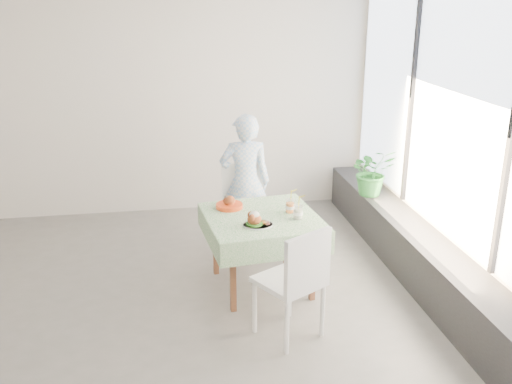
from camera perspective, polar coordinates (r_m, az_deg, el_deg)
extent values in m
plane|color=#615E5C|center=(5.48, -12.01, -11.13)|extent=(6.00, 6.00, 0.00)
cube|color=silver|center=(7.37, -12.12, 8.38)|extent=(6.00, 0.02, 2.80)
cube|color=silver|center=(2.63, -15.94, -12.03)|extent=(6.00, 0.02, 2.80)
cube|color=silver|center=(5.60, 19.25, 4.37)|extent=(0.02, 5.00, 2.80)
cube|color=#D1E0F9|center=(5.53, 19.25, 6.86)|extent=(0.01, 4.80, 2.18)
cube|color=black|center=(5.89, 16.30, -6.54)|extent=(0.40, 4.80, 0.50)
cube|color=brown|center=(5.41, 0.61, -2.73)|extent=(0.99, 0.99, 0.04)
cube|color=white|center=(5.40, 0.61, -2.47)|extent=(1.15, 1.15, 0.01)
cube|color=white|center=(6.21, -1.13, -1.94)|extent=(0.48, 0.48, 0.04)
cube|color=white|center=(6.32, -1.34, 0.85)|extent=(0.46, 0.06, 0.46)
cube|color=white|center=(4.74, 3.31, -8.86)|extent=(0.64, 0.64, 0.04)
cube|color=white|center=(4.49, 5.21, -6.94)|extent=(0.43, 0.27, 0.47)
imported|color=#99C6F5|center=(6.27, -1.09, 0.96)|extent=(0.58, 0.40, 1.54)
cylinder|color=white|center=(5.17, 0.19, -3.32)|extent=(0.28, 0.28, 0.02)
cylinder|color=#1E5515|center=(5.16, -0.16, -3.20)|extent=(0.15, 0.15, 0.02)
ellipsoid|color=brown|center=(5.14, -0.16, -2.75)|extent=(0.13, 0.12, 0.10)
ellipsoid|color=white|center=(5.13, -0.16, -2.28)|extent=(0.09, 0.09, 0.06)
cylinder|color=maroon|center=(5.16, 1.15, -3.10)|extent=(0.05, 0.05, 0.03)
cylinder|color=white|center=(5.47, 3.43, -1.42)|extent=(0.09, 0.09, 0.13)
cylinder|color=orange|center=(5.48, 3.43, -1.57)|extent=(0.08, 0.08, 0.09)
cylinder|color=white|center=(5.45, 3.45, -0.76)|extent=(0.09, 0.09, 0.01)
cylinder|color=yellow|center=(5.44, 3.52, -0.30)|extent=(0.01, 0.03, 0.18)
cylinder|color=white|center=(5.33, 4.23, -2.02)|extent=(0.09, 0.09, 0.13)
cylinder|color=beige|center=(5.34, 4.22, -2.17)|extent=(0.08, 0.08, 0.09)
cylinder|color=white|center=(5.31, 4.24, -1.36)|extent=(0.09, 0.09, 0.01)
cylinder|color=yellow|center=(5.29, 4.32, -0.90)|extent=(0.01, 0.03, 0.17)
cylinder|color=red|center=(5.60, -2.69, -1.40)|extent=(0.26, 0.26, 0.04)
cylinder|color=white|center=(5.59, -2.69, -1.29)|extent=(0.22, 0.22, 0.02)
ellipsoid|color=brown|center=(5.58, -2.70, -0.87)|extent=(0.12, 0.11, 0.10)
imported|color=#246E35|center=(6.75, 11.54, 2.03)|extent=(0.52, 0.45, 0.57)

